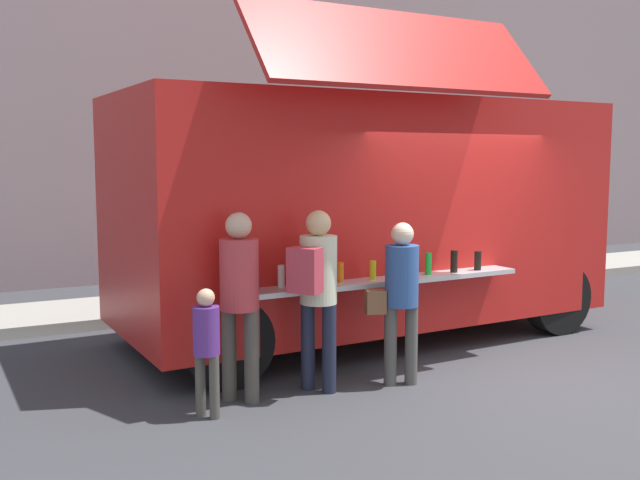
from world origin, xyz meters
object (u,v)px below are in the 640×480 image
at_px(customer_front_ordering, 400,289).
at_px(child_near_queue, 206,341).
at_px(trash_bin, 470,259).
at_px(customer_rear_waiting, 239,289).
at_px(food_truck_main, 364,210).
at_px(customer_mid_with_backpack, 316,282).

xyz_separation_m(customer_front_ordering, child_near_queue, (-1.97, -0.00, -0.28)).
distance_m(trash_bin, customer_rear_waiting, 7.02).
distance_m(trash_bin, customer_front_ordering, 5.97).
xyz_separation_m(food_truck_main, customer_front_ordering, (-0.68, -1.84, -0.64)).
xyz_separation_m(customer_mid_with_backpack, child_near_queue, (-1.15, -0.18, -0.39)).
bearing_deg(customer_front_ordering, food_truck_main, -2.14).
height_order(customer_mid_with_backpack, child_near_queue, customer_mid_with_backpack).
bearing_deg(customer_rear_waiting, child_near_queue, 170.56).
bearing_deg(child_near_queue, customer_rear_waiting, -1.93).
distance_m(food_truck_main, customer_mid_with_backpack, 2.30).
bearing_deg(child_near_queue, trash_bin, -1.33).
height_order(food_truck_main, customer_rear_waiting, food_truck_main).
xyz_separation_m(trash_bin, customer_front_ordering, (-4.25, -4.16, 0.50)).
relative_size(customer_front_ordering, customer_rear_waiting, 0.92).
xyz_separation_m(customer_rear_waiting, child_near_queue, (-0.41, -0.27, -0.37)).
distance_m(food_truck_main, trash_bin, 4.41).
height_order(trash_bin, customer_front_ordering, customer_front_ordering).
relative_size(food_truck_main, customer_front_ordering, 3.72).
relative_size(food_truck_main, customer_mid_with_backpack, 3.44).
bearing_deg(child_near_queue, food_truck_main, -0.37).
bearing_deg(customer_mid_with_backpack, child_near_queue, 153.09).
bearing_deg(customer_front_ordering, child_near_queue, 108.11).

